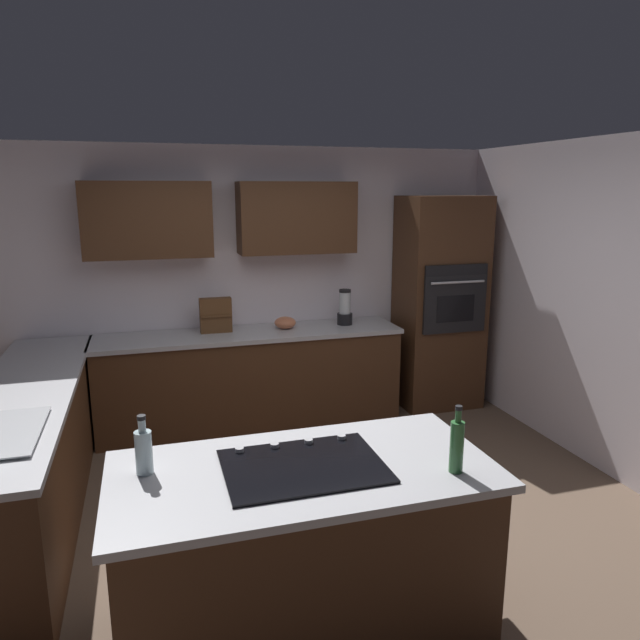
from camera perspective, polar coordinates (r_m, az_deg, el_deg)
ground_plane at (r=4.29m, az=-0.95°, el=-18.26°), size 14.00×14.00×0.00m
wall_back at (r=5.72m, az=-7.22°, el=5.01°), size 6.00×0.44×2.60m
wall_left at (r=5.23m, az=24.80°, el=1.54°), size 0.10×4.00×2.60m
lower_cabinets_back at (r=5.63m, az=-6.71°, el=-5.82°), size 2.80×0.60×0.86m
countertop_back at (r=5.50m, az=-6.83°, el=-1.36°), size 2.84×0.64×0.04m
lower_cabinets_side at (r=4.54m, az=-26.29°, el=-11.72°), size 0.60×2.90×0.86m
countertop_side at (r=4.38m, az=-26.87°, el=-6.32°), size 0.64×2.94×0.04m
island_base at (r=3.13m, az=-1.57°, el=-21.83°), size 1.75×0.83×0.86m
island_top at (r=2.90m, az=-1.63°, el=-14.48°), size 1.83×0.91×0.04m
wall_oven at (r=6.08m, az=11.54°, el=1.65°), size 0.80×0.66×2.14m
cooktop at (r=2.89m, az=-1.66°, el=-13.94°), size 0.76×0.56×0.03m
blender at (r=5.74m, az=2.43°, el=1.03°), size 0.15×0.15×0.35m
mixing_bowl at (r=5.59m, az=-3.41°, el=-0.25°), size 0.20×0.20×0.11m
spice_rack at (r=5.50m, az=-10.11°, el=0.46°), size 0.29×0.11×0.32m
oil_bottle at (r=2.90m, az=-16.77°, el=-12.04°), size 0.08×0.08×0.29m
second_bottle at (r=2.86m, az=13.15°, el=-11.75°), size 0.07×0.07×0.33m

